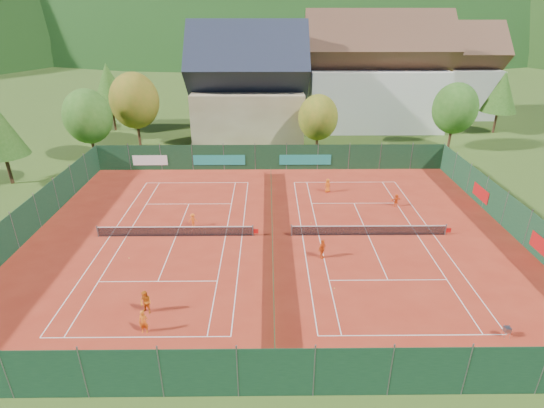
{
  "coord_description": "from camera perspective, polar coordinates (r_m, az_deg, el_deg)",
  "views": [
    {
      "loc": [
        -0.33,
        -30.86,
        17.2
      ],
      "look_at": [
        0.0,
        2.0,
        2.0
      ],
      "focal_mm": 28.0,
      "sensor_mm": 36.0,
      "label": 1
    }
  ],
  "objects": [
    {
      "name": "tree_center",
      "position": [
        54.68,
        6.21,
        11.49
      ],
      "size": [
        5.01,
        5.01,
        7.6
      ],
      "color": "#492C1A",
      "rests_on": "ground"
    },
    {
      "name": "fence_east",
      "position": [
        40.19,
        29.88,
        -1.71
      ],
      "size": [
        0.09,
        32.0,
        3.0
      ],
      "color": "#153A22",
      "rests_on": "ground"
    },
    {
      "name": "hotel_block_b",
      "position": [
        81.46,
        22.15,
        15.63
      ],
      "size": [
        17.28,
        10.0,
        15.5
      ],
      "color": "silver",
      "rests_on": "ground"
    },
    {
      "name": "fence_north",
      "position": [
        49.42,
        -0.7,
        6.26
      ],
      "size": [
        40.0,
        0.1,
        3.0
      ],
      "color": "#13341D",
      "rests_on": "ground"
    },
    {
      "name": "player_left_mid",
      "position": [
        27.8,
        -16.62,
        -12.57
      ],
      "size": [
        0.94,
        0.85,
        1.59
      ],
      "primitive_type": "imported",
      "rotation": [
        0.0,
        0.0,
        -0.4
      ],
      "color": "#CD5F12",
      "rests_on": "ground"
    },
    {
      "name": "player_right_far_b",
      "position": [
        41.96,
        16.35,
        0.5
      ],
      "size": [
        1.22,
        0.73,
        1.25
      ],
      "primitive_type": "imported",
      "rotation": [
        0.0,
        0.0,
        3.47
      ],
      "color": "#EC4E15",
      "rests_on": "ground"
    },
    {
      "name": "chalet",
      "position": [
        61.83,
        -3.15,
        14.94
      ],
      "size": [
        16.2,
        12.0,
        16.0
      ],
      "color": "#C0B088",
      "rests_on": "ground"
    },
    {
      "name": "ground",
      "position": [
        35.34,
        0.03,
        -4.34
      ],
      "size": [
        600.0,
        600.0,
        0.0
      ],
      "primitive_type": "plane",
      "color": "#2F4917",
      "rests_on": "ground"
    },
    {
      "name": "tennis_net_left",
      "position": [
        35.88,
        -12.62,
        -3.56
      ],
      "size": [
        13.3,
        0.1,
        1.02
      ],
      "color": "#59595B",
      "rests_on": "ground"
    },
    {
      "name": "fence_south",
      "position": [
        21.62,
        0.52,
        -21.75
      ],
      "size": [
        40.0,
        0.04,
        3.0
      ],
      "color": "#12331E",
      "rests_on": "ground"
    },
    {
      "name": "tree_west_mid",
      "position": [
        60.57,
        -18.01,
        13.07
      ],
      "size": [
        6.44,
        6.44,
        9.78
      ],
      "color": "#4B2B1A",
      "rests_on": "ground"
    },
    {
      "name": "player_left_near",
      "position": [
        26.43,
        -16.89,
        -14.94
      ],
      "size": [
        0.57,
        0.38,
        1.51
      ],
      "primitive_type": "imported",
      "rotation": [
        0.0,
        0.0,
        -0.04
      ],
      "color": "#DA5D13",
      "rests_on": "ground"
    },
    {
      "name": "mountain_backdrop",
      "position": [
        271.91,
        5.67,
        12.64
      ],
      "size": [
        820.0,
        530.0,
        242.0
      ],
      "color": "black",
      "rests_on": "ground"
    },
    {
      "name": "tree_east_back",
      "position": [
        76.31,
        20.38,
        15.48
      ],
      "size": [
        7.15,
        7.15,
        10.86
      ],
      "color": "#442A18",
      "rests_on": "ground"
    },
    {
      "name": "tree_east_mid",
      "position": [
        72.48,
        28.51,
        13.1
      ],
      "size": [
        5.04,
        5.04,
        9.0
      ],
      "color": "#4C2C1B",
      "rests_on": "ground"
    },
    {
      "name": "hotel_block_a",
      "position": [
        69.52,
        13.55,
        16.06
      ],
      "size": [
        21.6,
        11.0,
        17.25
      ],
      "color": "silver",
      "rests_on": "ground"
    },
    {
      "name": "player_right_near",
      "position": [
        32.22,
        6.76,
        -6.02
      ],
      "size": [
        0.88,
        0.94,
        1.55
      ],
      "primitive_type": "imported",
      "rotation": [
        0.0,
        0.0,
        0.86
      ],
      "color": "#D44A12",
      "rests_on": "ground"
    },
    {
      "name": "tree_west_back",
      "position": [
        69.83,
        -21.1,
        14.63
      ],
      "size": [
        5.6,
        5.6,
        10.0
      ],
      "color": "#452C18",
      "rests_on": "ground"
    },
    {
      "name": "tennis_net_right",
      "position": [
        36.09,
        13.11,
        -3.43
      ],
      "size": [
        13.3,
        0.1,
        1.02
      ],
      "color": "#59595B",
      "rests_on": "ground"
    },
    {
      "name": "court_divider",
      "position": [
        35.09,
        0.03,
        -3.6
      ],
      "size": [
        0.03,
        28.8,
        1.0
      ],
      "color": "#14381B",
      "rests_on": "ground"
    },
    {
      "name": "ball_hopper",
      "position": [
        28.56,
        29.08,
        -14.52
      ],
      "size": [
        0.34,
        0.34,
        0.8
      ],
      "color": "slate",
      "rests_on": "ground"
    },
    {
      "name": "tree_east_front",
      "position": [
        61.16,
        23.39,
        11.71
      ],
      "size": [
        5.72,
        5.72,
        8.69
      ],
      "color": "#4D2C1B",
      "rests_on": "ground"
    },
    {
      "name": "court_markings_left",
      "position": [
        36.14,
        -12.79,
        -4.25
      ],
      "size": [
        11.03,
        23.83,
        0.0
      ],
      "color": "white",
      "rests_on": "ground"
    },
    {
      "name": "clay_pad",
      "position": [
        35.33,
        0.03,
        -4.3
      ],
      "size": [
        40.0,
        32.0,
        0.01
      ],
      "primitive_type": "cube",
      "color": "#9F2817",
      "rests_on": "ground"
    },
    {
      "name": "player_left_far",
      "position": [
        37.22,
        -10.59,
        -2.12
      ],
      "size": [
        0.83,
        0.55,
        1.2
      ],
      "primitive_type": "imported",
      "rotation": [
        0.0,
        0.0,
        3.29
      ],
      "color": "orange",
      "rests_on": "ground"
    },
    {
      "name": "loose_ball_0",
      "position": [
        34.07,
        -18.68,
        -6.9
      ],
      "size": [
        0.07,
        0.07,
        0.07
      ],
      "primitive_type": "sphere",
      "color": "#CCD833",
      "rests_on": "ground"
    },
    {
      "name": "tree_west_front",
      "position": [
        56.53,
        -23.54,
        10.75
      ],
      "size": [
        5.72,
        5.72,
        8.69
      ],
      "color": "#412717",
      "rests_on": "ground"
    },
    {
      "name": "fence_west",
      "position": [
        39.82,
        -30.14,
        -1.98
      ],
      "size": [
        0.04,
        32.0,
        3.0
      ],
      "color": "#133620",
      "rests_on": "ground"
    },
    {
      "name": "court_markings_right",
      "position": [
        36.29,
        12.8,
        -4.12
      ],
      "size": [
        11.03,
        23.83,
        0.0
      ],
      "color": "white",
      "rests_on": "ground"
    },
    {
      "name": "player_right_far_a",
      "position": [
        43.76,
        7.49,
        2.48
      ],
      "size": [
        0.84,
        0.74,
        1.44
      ],
      "primitive_type": "imported",
      "rotation": [
        0.0,
        0.0,
        3.63
      ],
      "color": "orange",
      "rests_on": "ground"
    },
    {
      "name": "loose_ball_2",
      "position": [
        37.46,
        5.28,
        -2.57
      ],
      "size": [
        0.07,
        0.07,
        0.07
      ],
      "primitive_type": "sphere",
      "color": "#CCD833",
      "rests_on": "ground"
    },
    {
      "name": "loose_ball_1",
      "position": [
        29.44,
        8.38,
        -11.15
      ],
      "size": [
        0.07,
        0.07,
        0.07
      ],
      "primitive_type": "sphere",
      "color": "#CCD833",
      "rests_on": "ground"
    }
  ]
}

